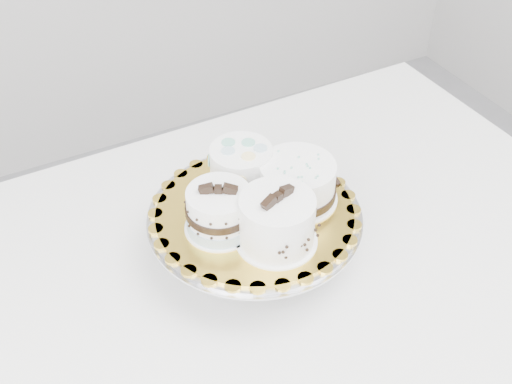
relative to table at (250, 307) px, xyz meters
name	(u,v)px	position (x,y,z in m)	size (l,w,h in m)	color
table	(250,307)	(0.00, 0.00, 0.00)	(1.33, 0.90, 0.75)	white
cake_stand	(255,226)	(0.03, 0.05, 0.13)	(0.34, 0.34, 0.09)	gray
cake_board	(255,212)	(0.03, 0.05, 0.16)	(0.31, 0.31, 0.00)	gold
cake_swirl	(277,222)	(0.03, -0.03, 0.20)	(0.14, 0.14, 0.10)	white
cake_banded	(219,212)	(-0.03, 0.04, 0.20)	(0.13, 0.13, 0.09)	white
cake_dots	(241,167)	(0.04, 0.11, 0.20)	(0.13, 0.13, 0.08)	white
cake_ribbon	(298,183)	(0.11, 0.04, 0.20)	(0.14, 0.13, 0.07)	white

